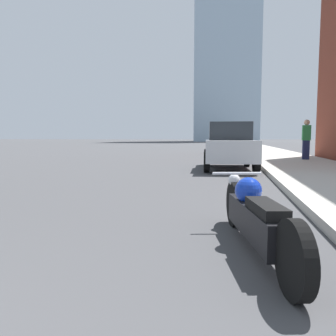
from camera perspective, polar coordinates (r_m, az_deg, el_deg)
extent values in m
cube|color=#B2ADA3|center=(39.58, 14.80, 3.59)|extent=(3.46, 240.00, 0.15)
cube|color=#9EB7CC|center=(102.03, 10.41, 20.59)|extent=(17.62, 17.62, 56.27)
cylinder|color=black|center=(4.45, 11.48, -6.12)|extent=(0.22, 0.60, 0.59)
cylinder|color=black|center=(2.61, 21.14, -14.66)|extent=(0.22, 0.60, 0.59)
cube|color=black|center=(3.50, 14.99, -8.93)|extent=(0.54, 1.53, 0.31)
sphere|color=#1433AD|center=(3.73, 13.83, -3.82)|extent=(0.30, 0.30, 0.30)
cube|color=black|center=(3.15, 16.70, -6.71)|extent=(0.35, 0.72, 0.10)
sphere|color=silver|center=(4.43, 11.46, -2.06)|extent=(0.16, 0.16, 0.16)
cylinder|color=silver|center=(4.28, 11.89, -0.93)|extent=(0.61, 0.16, 0.04)
cube|color=#BCBCC1|center=(12.29, 10.56, 3.10)|extent=(1.99, 4.19, 0.73)
cube|color=#23282D|center=(12.28, 10.61, 6.28)|extent=(1.58, 2.05, 0.64)
cylinder|color=black|center=(13.54, 6.74, 1.82)|extent=(0.25, 0.70, 0.69)
cylinder|color=black|center=(13.64, 13.57, 1.73)|extent=(0.25, 0.70, 0.69)
cylinder|color=black|center=(11.02, 6.77, 1.01)|extent=(0.25, 0.70, 0.69)
cylinder|color=black|center=(11.14, 15.14, 0.91)|extent=(0.25, 0.70, 0.69)
cube|color=red|center=(24.14, 11.01, 4.23)|extent=(1.73, 4.48, 0.77)
cube|color=#23282D|center=(24.14, 11.04, 5.84)|extent=(1.47, 2.15, 0.58)
cylinder|color=black|center=(25.54, 9.14, 3.45)|extent=(0.20, 0.71, 0.70)
cylinder|color=black|center=(25.56, 12.80, 3.38)|extent=(0.20, 0.71, 0.70)
cylinder|color=black|center=(22.77, 8.97, 3.23)|extent=(0.20, 0.71, 0.70)
cylinder|color=black|center=(22.78, 13.08, 3.15)|extent=(0.20, 0.71, 0.70)
cube|color=silver|center=(36.52, 10.78, 4.45)|extent=(1.93, 4.63, 0.66)
cube|color=#23282D|center=(36.52, 10.80, 5.55)|extent=(1.53, 2.26, 0.74)
cylinder|color=black|center=(37.98, 9.73, 4.01)|extent=(0.24, 0.67, 0.66)
cylinder|color=black|center=(37.89, 12.08, 3.96)|extent=(0.24, 0.67, 0.66)
cylinder|color=black|center=(35.18, 9.35, 3.91)|extent=(0.24, 0.67, 0.66)
cylinder|color=black|center=(35.08, 11.90, 3.86)|extent=(0.24, 0.67, 0.66)
cube|color=#1E2347|center=(16.48, 22.87, 2.92)|extent=(0.29, 0.20, 0.88)
cube|color=#2D7F42|center=(16.48, 22.97, 5.67)|extent=(0.36, 0.20, 0.70)
sphere|color=tan|center=(16.49, 23.04, 7.33)|extent=(0.26, 0.26, 0.26)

